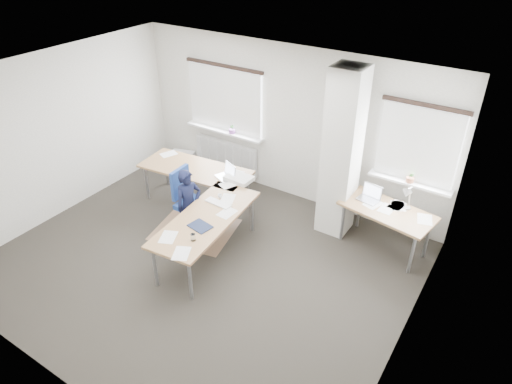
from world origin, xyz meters
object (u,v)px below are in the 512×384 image
Objects in this scene: task_chair at (192,213)px; person at (189,205)px; desk_main at (203,193)px; desk_side at (387,212)px.

task_chair is 0.89× the size of person.
task_chair reaches higher than desk_main.
desk_side reaches higher than desk_main.
person reaches higher than task_chair.
task_chair is 0.38m from person.
desk_side reaches higher than task_chair.
person reaches higher than desk_side.
desk_main is 2.42× the size of task_chair.
person is at bearing -58.83° from task_chair.
task_chair is at bearing -150.94° from desk_main.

